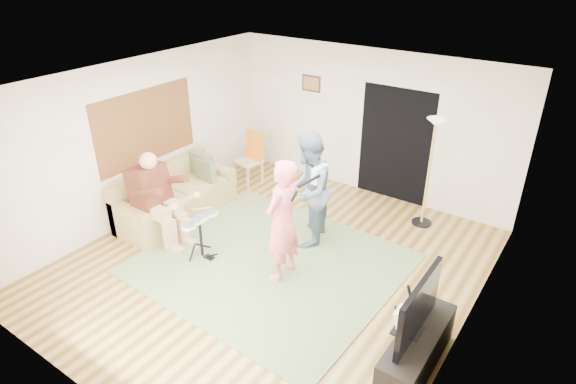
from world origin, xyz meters
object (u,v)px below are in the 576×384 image
object	(u,v)px
sofa	(173,200)
singer	(282,221)
dining_chair	(250,166)
tv_cabinet	(416,351)
drum_kit	(201,239)
guitarist	(308,191)
television	(419,307)
torchiere_lamp	(432,154)
guitar_spare	(402,320)

from	to	relation	value
sofa	singer	xyz separation A→B (m)	(2.58, -0.34, 0.61)
dining_chair	tv_cabinet	world-z (taller)	dining_chair
drum_kit	guitarist	bearing A→B (deg)	49.12
drum_kit	tv_cabinet	xyz separation A→B (m)	(3.50, -0.24, -0.05)
singer	television	xyz separation A→B (m)	(2.17, -0.55, -0.05)
sofa	tv_cabinet	world-z (taller)	sofa
sofa	guitarist	distance (m)	2.55
tv_cabinet	television	distance (m)	0.60
torchiere_lamp	sofa	bearing A→B (deg)	-149.21
sofa	torchiere_lamp	xyz separation A→B (m)	(3.70, 2.21, 1.00)
singer	dining_chair	bearing A→B (deg)	-134.66
guitarist	singer	bearing A→B (deg)	-7.75
sofa	guitar_spare	world-z (taller)	sofa
sofa	torchiere_lamp	size ratio (longest dim) A/B	1.15
singer	dining_chair	distance (m)	3.14
guitarist	television	xyz separation A→B (m)	(2.36, -1.50, -0.07)
tv_cabinet	television	xyz separation A→B (m)	(-0.05, 0.00, 0.60)
sofa	drum_kit	world-z (taller)	sofa
singer	torchiere_lamp	xyz separation A→B (m)	(1.13, 2.54, 0.38)
singer	guitar_spare	distance (m)	2.01
television	dining_chair	bearing A→B (deg)	149.16
singer	torchiere_lamp	distance (m)	2.81
drum_kit	tv_cabinet	size ratio (longest dim) A/B	0.49
television	singer	bearing A→B (deg)	165.66
guitarist	tv_cabinet	size ratio (longest dim) A/B	1.31
dining_chair	sofa	bearing A→B (deg)	-90.68
torchiere_lamp	tv_cabinet	size ratio (longest dim) A/B	1.34
singer	guitarist	distance (m)	0.97
guitar_spare	torchiere_lamp	size ratio (longest dim) A/B	0.40
guitarist	tv_cabinet	world-z (taller)	guitarist
guitar_spare	guitarist	bearing A→B (deg)	152.14
television	sofa	bearing A→B (deg)	169.38
dining_chair	television	xyz separation A→B (m)	(4.45, -2.66, 0.48)
guitarist	sofa	bearing A→B (deg)	-94.37
sofa	dining_chair	bearing A→B (deg)	80.38
sofa	guitarist	size ratio (longest dim) A/B	1.18
torchiere_lamp	dining_chair	bearing A→B (deg)	-172.62
guitarist	dining_chair	bearing A→B (deg)	-137.61
guitarist	guitar_spare	distance (m)	2.44
drum_kit	guitarist	xyz separation A→B (m)	(1.09, 1.26, 0.62)
drum_kit	guitar_spare	xyz separation A→B (m)	(3.16, 0.17, -0.08)
guitar_spare	torchiere_lamp	bearing A→B (deg)	105.77
sofa	guitar_spare	bearing A→B (deg)	-6.13
guitarist	guitar_spare	size ratio (longest dim) A/B	2.44
guitarist	dining_chair	world-z (taller)	guitarist
guitar_spare	dining_chair	distance (m)	4.73
drum_kit	torchiere_lamp	distance (m)	3.86
drum_kit	television	bearing A→B (deg)	-3.98
singer	drum_kit	bearing A→B (deg)	-78.15
sofa	tv_cabinet	distance (m)	4.88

